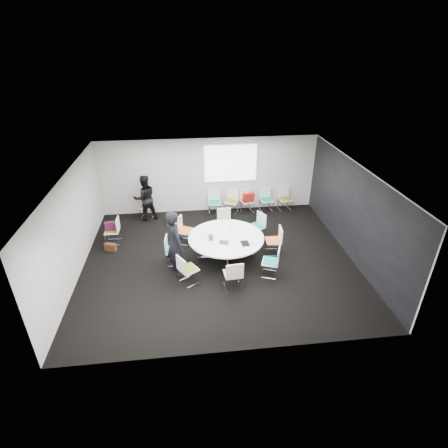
{
  "coord_description": "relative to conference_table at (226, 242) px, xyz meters",
  "views": [
    {
      "loc": [
        -0.87,
        -8.74,
        5.95
      ],
      "look_at": [
        0.2,
        0.4,
        1.0
      ],
      "focal_mm": 28.0,
      "sensor_mm": 36.0,
      "label": 1
    }
  ],
  "objects": [
    {
      "name": "notebook_black",
      "position": [
        0.49,
        -0.44,
        0.2
      ],
      "size": [
        0.25,
        0.32,
        0.02
      ],
      "primitive_type": "cube",
      "rotation": [
        0.0,
        0.0,
        0.1
      ],
      "color": "black",
      "rests_on": "conference_table"
    },
    {
      "name": "maroon_bag",
      "position": [
        -3.54,
        1.3,
        0.08
      ],
      "size": [
        0.41,
        0.18,
        0.28
      ],
      "primitive_type": "cube",
      "rotation": [
        0.0,
        0.0,
        0.11
      ],
      "color": "#43112D",
      "rests_on": "chair_spare_left"
    },
    {
      "name": "chair_back_d",
      "position": [
        1.94,
        3.07,
        -0.27
      ],
      "size": [
        0.51,
        0.5,
        0.88
      ],
      "rotation": [
        0.0,
        0.0,
        3.26
      ],
      "color": "silver",
      "rests_on": "ground"
    },
    {
      "name": "papers_right",
      "position": [
        0.47,
        0.32,
        0.19
      ],
      "size": [
        0.36,
        0.36,
        0.0
      ],
      "primitive_type": "cube",
      "rotation": [
        0.0,
        0.0,
        0.73
      ],
      "color": "white",
      "rests_on": "conference_table"
    },
    {
      "name": "person_back",
      "position": [
        -2.58,
        2.86,
        0.31
      ],
      "size": [
        0.99,
        0.88,
        1.7
      ],
      "primitive_type": "imported",
      "rotation": [
        0.0,
        0.0,
        3.47
      ],
      "color": "black",
      "rests_on": "ground"
    },
    {
      "name": "person_main",
      "position": [
        -1.48,
        -0.61,
        0.44
      ],
      "size": [
        0.7,
        0.84,
        1.96
      ],
      "primitive_type": "imported",
      "rotation": [
        0.0,
        0.0,
        1.96
      ],
      "color": "black",
      "rests_on": "ground"
    },
    {
      "name": "chair_ring_a",
      "position": [
        1.48,
        0.1,
        -0.27
      ],
      "size": [
        0.48,
        0.49,
        0.88
      ],
      "rotation": [
        0.0,
        0.0,
        1.5
      ],
      "color": "silver",
      "rests_on": "ground"
    },
    {
      "name": "chair_ring_d",
      "position": [
        -1.24,
        1.06,
        -0.27
      ],
      "size": [
        0.62,
        0.62,
        0.88
      ],
      "rotation": [
        0.0,
        0.0,
        4.2
      ],
      "color": "silver",
      "rests_on": "ground"
    },
    {
      "name": "cup",
      "position": [
        0.13,
        0.36,
        0.23
      ],
      "size": [
        0.08,
        0.08,
        0.09
      ],
      "primitive_type": "cylinder",
      "color": "white",
      "rests_on": "conference_table"
    },
    {
      "name": "conference_table",
      "position": [
        0.0,
        0.0,
        0.0
      ],
      "size": [
        2.24,
        2.24,
        0.73
      ],
      "color": "silver",
      "rests_on": "ground"
    },
    {
      "name": "room_shell",
      "position": [
        -0.13,
        -0.09,
        0.86
      ],
      "size": [
        8.08,
        7.08,
        2.88
      ],
      "color": "black",
      "rests_on": "ground"
    },
    {
      "name": "chair_spare_left",
      "position": [
        -3.52,
        1.3,
        -0.27
      ],
      "size": [
        0.45,
        0.46,
        0.88
      ],
      "rotation": [
        0.0,
        0.0,
        1.57
      ],
      "color": "silver",
      "rests_on": "ground"
    },
    {
      "name": "chair_ring_c",
      "position": [
        0.13,
        1.46,
        -0.27
      ],
      "size": [
        0.47,
        0.46,
        0.88
      ],
      "rotation": [
        0.0,
        0.0,
        3.16
      ],
      "color": "silver",
      "rests_on": "ground"
    },
    {
      "name": "laptop_lid",
      "position": [
        -0.6,
        0.14,
        0.32
      ],
      "size": [
        0.04,
        0.3,
        0.22
      ],
      "primitive_type": "cube",
      "rotation": [
        0.0,
        0.0,
        1.65
      ],
      "color": "silver",
      "rests_on": "conference_table"
    },
    {
      "name": "brown_bag",
      "position": [
        -3.56,
        0.82,
        -0.42
      ],
      "size": [
        0.39,
        0.27,
        0.24
      ],
      "primitive_type": "cube",
      "rotation": [
        0.0,
        0.0,
        -0.34
      ],
      "color": "#3D2313",
      "rests_on": "ground"
    },
    {
      "name": "laptop",
      "position": [
        -0.4,
        -0.01,
        0.2
      ],
      "size": [
        0.23,
        0.35,
        0.03
      ],
      "primitive_type": "imported",
      "rotation": [
        0.0,
        0.0,
        1.53
      ],
      "color": "#333338",
      "rests_on": "conference_table"
    },
    {
      "name": "chair_back_a",
      "position": [
        -0.06,
        3.07,
        -0.27
      ],
      "size": [
        0.46,
        0.45,
        0.88
      ],
      "rotation": [
        0.0,
        0.0,
        3.13
      ],
      "color": "silver",
      "rests_on": "ground"
    },
    {
      "name": "chair_ring_h",
      "position": [
        1.13,
        -1.01,
        -0.27
      ],
      "size": [
        0.58,
        0.59,
        0.88
      ],
      "rotation": [
        0.0,
        0.0,
        7.5
      ],
      "color": "silver",
      "rests_on": "ground"
    },
    {
      "name": "chair_ring_g",
      "position": [
        0.01,
        -1.45,
        -0.27
      ],
      "size": [
        0.49,
        0.48,
        0.88
      ],
      "rotation": [
        0.0,
        0.0,
        6.36
      ],
      "color": "silver",
      "rests_on": "ground"
    },
    {
      "name": "papers_front",
      "position": [
        0.61,
        -0.09,
        0.19
      ],
      "size": [
        0.32,
        0.24,
        0.0
      ],
      "primitive_type": "cube",
      "rotation": [
        0.0,
        0.0,
        -0.11
      ],
      "color": "white",
      "rests_on": "conference_table"
    },
    {
      "name": "chair_back_e",
      "position": [
        2.67,
        3.07,
        -0.27
      ],
      "size": [
        0.53,
        0.52,
        0.88
      ],
      "rotation": [
        0.0,
        0.0,
        3.3
      ],
      "color": "silver",
      "rests_on": "ground"
    },
    {
      "name": "red_jacket",
      "position": [
        1.19,
        2.85,
        0.16
      ],
      "size": [
        0.46,
        0.23,
        0.36
      ],
      "primitive_type": "cube",
      "rotation": [
        0.17,
        0.0,
        0.18
      ],
      "color": "#A01D13",
      "rests_on": "chair_back_c"
    },
    {
      "name": "chair_ring_b",
      "position": [
        1.14,
        1.06,
        -0.27
      ],
      "size": [
        0.61,
        0.61,
        0.88
      ],
      "rotation": [
        0.0,
        0.0,
        2.03
      ],
      "color": "silver",
      "rests_on": "ground"
    },
    {
      "name": "chair_back_b",
      "position": [
        0.58,
        3.07,
        -0.27
      ],
      "size": [
        0.6,
        0.6,
        0.88
      ],
      "rotation": [
        0.0,
        0.0,
        2.73
      ],
      "color": "silver",
      "rests_on": "ground"
    },
    {
      "name": "phone",
      "position": [
        0.55,
        -0.52,
        0.19
      ],
      "size": [
        0.15,
        0.1,
        0.01
      ],
      "primitive_type": "cube",
      "rotation": [
        0.0,
        0.0,
        0.2
      ],
      "color": "black",
      "rests_on": "conference_table"
    },
    {
      "name": "projection_screen",
      "position": [
        0.57,
        3.37,
        1.31
      ],
      "size": [
        1.9,
        0.03,
        1.35
      ],
      "primitive_type": "cube",
      "color": "white",
      "rests_on": "room_shell"
    },
    {
      "name": "chair_person_back",
      "position": [
        -2.58,
        3.03,
        -0.27
      ],
      "size": [
        0.54,
        0.53,
        0.88
      ],
      "rotation": [
        0.0,
        0.0,
        2.94
      ],
      "color": "silver",
      "rests_on": "ground"
    },
    {
      "name": "chair_ring_e",
      "position": [
        -1.57,
        -0.11,
        -0.27
      ],
      "size": [
        0.48,
        0.49,
        0.88
      ],
      "rotation": [
        0.0,
        0.0,
        4.64
      ],
      "color": "silver",
      "rests_on": "ground"
    },
    {
      "name": "chair_back_c",
      "position": [
        1.18,
        3.07,
        -0.27
      ],
      "size": [
        0.56,
        0.55,
        0.88
      ],
      "rotation": [
        0.0,
        0.0,
        3.41
      ],
      "color": "silver",
      "rests_on": "ground"
    },
    {
      "name": "chair_ring_f",
      "position": [
        -1.17,
        -1.1,
        -0.27
      ],
      "size": [
        0.62,
        0.63,
        0.88
      ],
      "rotation": [
        0.0,
        0.0,
        5.26
      ],
      "color": "silver",
      "rests_on": "ground"
    },
    {
      "name": "tablet_folio",
      "position": [
        -0.1,
        -0.32,
        0.2
      ],
      "size": [
        0.31,
        0.27,
        0.03
      ],
      "primitive_type": "cube",
      "rotation": [
        0.0,
        0.0,
        -0.31
      ],
      "color": "navy",
      "rests_on": "conference_table"
    }
  ]
}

